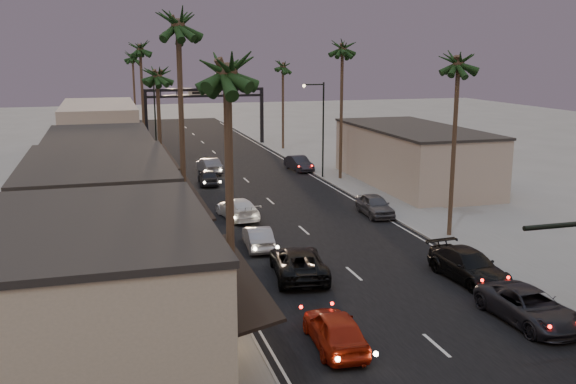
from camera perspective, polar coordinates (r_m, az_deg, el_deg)
ground at (r=54.27m, az=-2.37°, el=-0.13°), size 200.00×200.00×0.00m
road at (r=59.04m, az=-3.53°, el=0.88°), size 14.00×120.00×0.02m
sidewalk_left at (r=64.63m, az=-13.15°, el=1.62°), size 5.00×92.00×0.12m
sidewalk_right at (r=68.20m, az=3.00°, el=2.47°), size 5.00×92.00×0.12m
storefront_near at (r=25.15m, az=-16.38°, el=-8.96°), size 8.00×12.00×5.50m
storefront_mid at (r=38.56m, az=-16.38°, el=-1.57°), size 8.00×14.00×5.50m
storefront_far at (r=54.30m, az=-16.37°, el=2.07°), size 8.00×16.00×5.00m
storefront_dist at (r=77.01m, az=-16.40°, el=5.33°), size 8.00×20.00×6.00m
building_right at (r=58.64m, az=11.03°, el=3.07°), size 8.00×18.00×5.00m
arch at (r=82.69m, az=-7.39°, el=7.93°), size 15.20×0.40×7.27m
streetlight_right at (r=60.09m, az=2.90°, el=6.22°), size 2.13×0.30×9.00m
streetlight_left at (r=70.03m, az=-11.51°, el=6.85°), size 2.13×0.30×9.00m
palm_la at (r=20.88m, az=-5.46°, el=11.67°), size 3.20×3.20×13.20m
palm_lb at (r=33.79m, az=-9.78°, el=15.05°), size 3.20×3.20×15.20m
palm_lc at (r=47.69m, az=-11.58°, el=10.61°), size 3.20×3.20×12.20m
palm_ld at (r=66.64m, az=-13.03°, el=12.63°), size 3.20×3.20×14.20m
palm_ra at (r=41.30m, az=14.95°, el=11.59°), size 3.20×3.20×13.20m
palm_rb at (r=59.39m, az=4.87°, el=12.97°), size 3.20×3.20×14.20m
palm_rc at (r=78.41m, az=-0.46°, el=11.41°), size 3.20×3.20×12.20m
palm_far at (r=89.62m, az=-13.67°, el=11.80°), size 3.20×3.20×13.20m
oncoming_red at (r=26.41m, az=4.21°, el=-12.07°), size 2.10×4.67×1.56m
oncoming_pickup at (r=34.14m, az=0.92°, el=-6.27°), size 3.37×5.98×1.58m
oncoming_silver at (r=39.02m, az=-2.68°, el=-4.05°), size 1.81×4.29×1.38m
oncoming_white at (r=46.02m, az=-4.49°, el=-1.48°), size 2.71×5.30×1.47m
oncoming_dgrey at (r=58.13m, az=-7.09°, el=1.33°), size 2.00×4.29×1.42m
oncoming_grey_far at (r=63.61m, az=-7.02°, el=2.33°), size 2.01×4.76×1.53m
curbside_near at (r=30.48m, az=20.65°, el=-9.51°), size 2.69×5.46×1.49m
curbside_black at (r=34.90m, az=15.76°, el=-6.32°), size 2.62×5.62×1.59m
curbside_grey at (r=47.22m, az=7.73°, el=-1.17°), size 1.99×4.56×1.53m
curbside_far at (r=64.71m, az=0.97°, el=2.56°), size 2.07×4.61×1.47m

